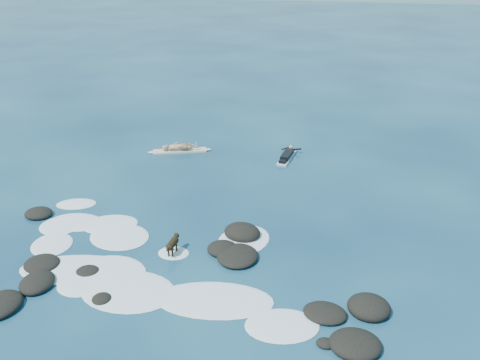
# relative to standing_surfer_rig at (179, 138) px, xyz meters

# --- Properties ---
(ground) EXTENTS (160.00, 160.00, 0.00)m
(ground) POSITION_rel_standing_surfer_rig_xyz_m (3.56, -8.74, -0.73)
(ground) COLOR #0A2642
(ground) RESTS_ON ground
(reef_rocks) EXTENTS (14.02, 7.18, 0.58)m
(reef_rocks) POSITION_rel_standing_surfer_rig_xyz_m (3.77, -10.62, -0.62)
(reef_rocks) COLOR black
(reef_rocks) RESTS_ON ground
(breaking_foam) EXTENTS (11.37, 7.50, 0.12)m
(breaking_foam) POSITION_rel_standing_surfer_rig_xyz_m (1.57, -10.18, -0.72)
(breaking_foam) COLOR white
(breaking_foam) RESTS_ON ground
(standing_surfer_rig) EXTENTS (3.16, 1.42, 1.85)m
(standing_surfer_rig) POSITION_rel_standing_surfer_rig_xyz_m (0.00, 0.00, 0.00)
(standing_surfer_rig) COLOR beige
(standing_surfer_rig) RESTS_ON ground
(paddling_surfer_rig) EXTENTS (1.05, 2.38, 0.41)m
(paddling_surfer_rig) POSITION_rel_standing_surfer_rig_xyz_m (5.48, 0.24, -0.59)
(paddling_surfer_rig) COLOR white
(paddling_surfer_rig) RESTS_ON ground
(dog) EXTENTS (0.31, 1.07, 0.68)m
(dog) POSITION_rel_standing_surfer_rig_xyz_m (2.66, -9.32, -0.28)
(dog) COLOR black
(dog) RESTS_ON ground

